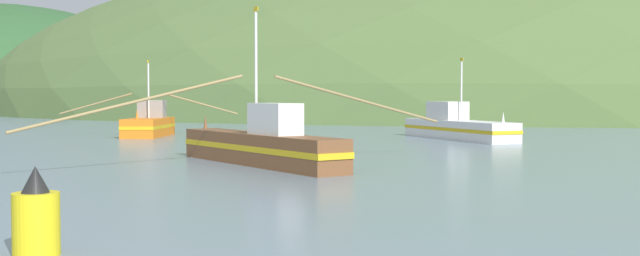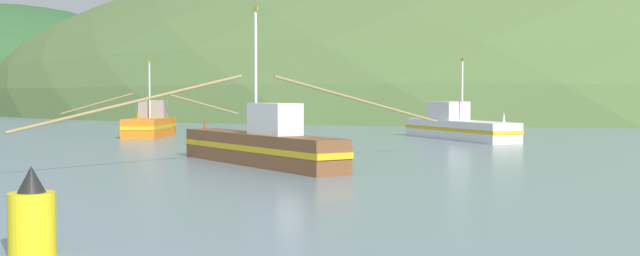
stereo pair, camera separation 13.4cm
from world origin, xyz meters
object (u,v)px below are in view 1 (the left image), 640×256
(fishing_boat_orange, at_px, (149,125))
(channel_buoy, at_px, (36,218))
(fishing_boat_white, at_px, (457,127))
(fishing_boat_brown, at_px, (261,145))

(fishing_boat_orange, xyz_separation_m, channel_buoy, (11.15, -39.68, -0.13))
(fishing_boat_white, xyz_separation_m, channel_buoy, (-10.57, -38.62, -0.13))
(fishing_boat_orange, distance_m, channel_buoy, 41.22)
(fishing_boat_orange, height_order, channel_buoy, fishing_boat_orange)
(fishing_boat_brown, xyz_separation_m, fishing_boat_orange, (-12.01, 21.16, -0.04))
(channel_buoy, bearing_deg, fishing_boat_orange, 105.70)
(fishing_boat_brown, relative_size, channel_buoy, 9.41)
(fishing_boat_orange, bearing_deg, fishing_boat_brown, 25.74)
(fishing_boat_white, xyz_separation_m, fishing_boat_brown, (-9.71, -20.10, 0.04))
(fishing_boat_brown, relative_size, fishing_boat_orange, 1.22)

